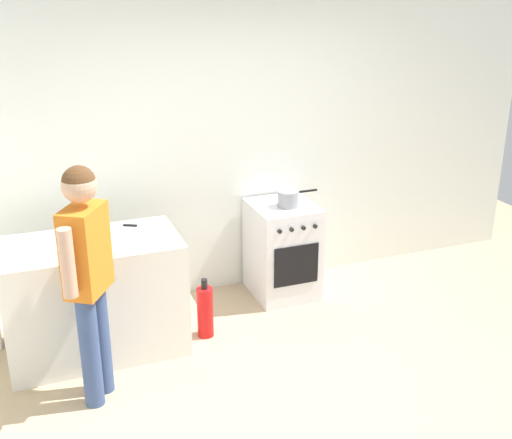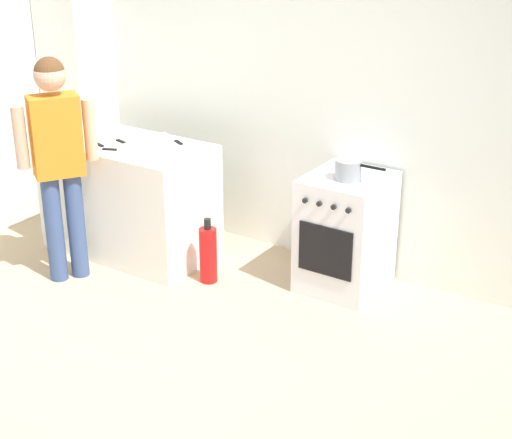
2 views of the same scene
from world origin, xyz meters
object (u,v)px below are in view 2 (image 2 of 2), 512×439
at_px(knife_paring, 105,149).
at_px(fire_extinguisher, 208,254).
at_px(knife_chef, 127,144).
at_px(knife_utility, 95,143).
at_px(knife_bread, 173,139).
at_px(person, 57,151).
at_px(oven_left, 346,232).
at_px(pot, 349,170).
at_px(larder_cabinet, 80,100).

relative_size(knife_paring, fire_extinguisher, 0.41).
bearing_deg(knife_chef, knife_utility, -153.47).
relative_size(knife_bread, person, 0.20).
relative_size(knife_chef, fire_extinguisher, 0.61).
distance_m(knife_paring, person, 0.42).
relative_size(knife_paring, person, 0.12).
height_order(knife_paring, knife_utility, same).
height_order(knife_bread, knife_utility, same).
distance_m(oven_left, pot, 0.50).
xyz_separation_m(pot, knife_chef, (-1.69, -0.35, -0.02)).
distance_m(knife_chef, larder_cabinet, 1.11).
distance_m(oven_left, knife_paring, 1.87).
xyz_separation_m(knife_utility, person, (0.10, -0.47, 0.08)).
bearing_deg(larder_cabinet, pot, -3.36).
bearing_deg(knife_paring, fire_extinguisher, 7.47).
bearing_deg(larder_cabinet, person, -51.53).
distance_m(oven_left, person, 2.11).
xyz_separation_m(oven_left, pot, (0.03, -0.05, 0.50)).
bearing_deg(larder_cabinet, knife_chef, -27.17).
distance_m(knife_bread, knife_utility, 0.59).
distance_m(oven_left, fire_extinguisher, 1.01).
distance_m(pot, knife_bread, 1.48).
bearing_deg(knife_utility, larder_cabinet, 141.06).
bearing_deg(knife_chef, oven_left, 13.69).
height_order(person, larder_cabinet, larder_cabinet).
bearing_deg(knife_bread, oven_left, 4.45).
bearing_deg(knife_bread, knife_utility, -136.86).
bearing_deg(oven_left, knife_utility, -164.68).
xyz_separation_m(knife_bread, knife_chef, (-0.21, -0.29, 0.00)).
distance_m(pot, person, 2.04).
xyz_separation_m(fire_extinguisher, larder_cabinet, (-1.78, 0.58, 0.78)).
relative_size(knife_paring, larder_cabinet, 0.10).
relative_size(knife_chef, larder_cabinet, 0.15).
relative_size(fire_extinguisher, larder_cabinet, 0.25).
bearing_deg(oven_left, person, -150.97).
distance_m(knife_chef, fire_extinguisher, 1.05).
distance_m(knife_utility, person, 0.49).
xyz_separation_m(person, fire_extinguisher, (0.91, 0.51, -0.77)).
xyz_separation_m(oven_left, knife_bread, (-1.45, -0.11, 0.48)).
relative_size(oven_left, person, 0.52).
xyz_separation_m(pot, knife_paring, (-1.74, -0.53, -0.02)).
bearing_deg(knife_utility, knife_paring, -22.66).
height_order(knife_bread, knife_paring, same).
bearing_deg(person, fire_extinguisher, 29.27).
distance_m(knife_chef, knife_utility, 0.25).
xyz_separation_m(knife_bread, person, (-0.33, -0.88, 0.08)).
height_order(pot, fire_extinguisher, pot).
bearing_deg(fire_extinguisher, knife_bread, 148.06).
bearing_deg(pot, knife_chef, -168.28).
bearing_deg(larder_cabinet, fire_extinguisher, -18.05).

